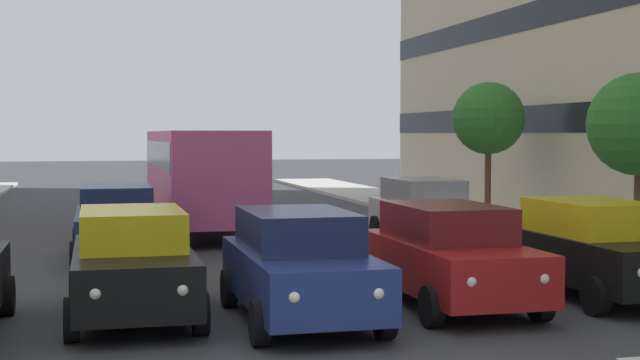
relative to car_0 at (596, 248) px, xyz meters
name	(u,v)px	position (x,y,z in m)	size (l,w,h in m)	color
car_0	(596,248)	(0.00, 0.00, 0.00)	(2.02, 4.44, 1.72)	black
car_1	(449,254)	(2.88, 0.18, 0.00)	(2.02, 4.44, 1.72)	maroon
car_2	(299,265)	(5.61, 0.74, 0.00)	(2.02, 4.44, 1.72)	navy
car_3	(133,263)	(8.11, -0.15, 0.00)	(2.02, 4.44, 1.72)	black
car_row2_0	(425,210)	(0.18, -8.11, 0.00)	(2.02, 4.44, 1.72)	silver
car_row2_1	(116,222)	(8.21, -6.96, 0.00)	(2.02, 4.44, 1.72)	navy
bus_behind_traffic	(199,169)	(5.61, -13.10, 0.97)	(2.78, 10.50, 3.00)	#DB5193
street_tree_1	(639,125)	(-3.65, -4.23, 2.25)	(2.42, 2.42, 4.20)	#513823
street_tree_2	(488,119)	(-3.39, -11.94, 2.51)	(2.28, 2.28, 4.40)	#513823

